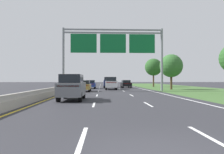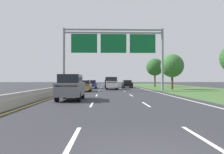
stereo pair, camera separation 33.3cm
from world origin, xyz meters
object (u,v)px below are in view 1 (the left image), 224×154
Objects in this scene: pickup_truck_navy at (109,83)px; roadside_tree_mid at (171,66)px; overhead_sign_gantry at (113,46)px; car_white_centre_lane_suv at (111,83)px; car_gold_left_lane_sedan at (84,86)px; car_black_right_lane_sedan at (126,84)px; car_blue_left_lane_sedan at (91,84)px; roadside_tree_far at (153,67)px; car_grey_left_lane_suv at (72,87)px.

roadside_tree_mid is at bearing -129.25° from pickup_truck_navy.
overhead_sign_gantry is 2.77× the size of pickup_truck_navy.
car_white_centre_lane_suv is 1.07× the size of car_gold_left_lane_sedan.
car_black_right_lane_sedan is 0.75× the size of roadside_tree_mid.
car_white_centre_lane_suv reaches higher than car_black_right_lane_sedan.
car_black_right_lane_sedan is 1.01× the size of car_gold_left_lane_sedan.
car_black_right_lane_sedan is at bearing -91.04° from pickup_truck_navy.
roadside_tree_mid is (13.82, -4.59, 3.19)m from car_blue_left_lane_sedan.
pickup_truck_navy is at bearing 88.10° from car_black_right_lane_sedan.
pickup_truck_navy reaches higher than car_gold_left_lane_sedan.
pickup_truck_navy is at bearing 141.59° from roadside_tree_mid.
car_black_right_lane_sedan is 11.15m from roadside_tree_mid.
roadside_tree_far is at bearing -54.90° from car_blue_left_lane_sedan.
car_grey_left_lane_suv is at bearing -179.46° from car_gold_left_lane_sedan.
car_white_centre_lane_suv is (0.18, -7.94, 0.02)m from pickup_truck_navy.
car_white_centre_lane_suv is 20.06m from car_grey_left_lane_suv.
roadside_tree_mid is (14.13, 19.40, 2.91)m from car_grey_left_lane_suv.
roadside_tree_mid is 0.91× the size of roadside_tree_far.
car_black_right_lane_sedan is at bearing -22.30° from car_white_centre_lane_suv.
roadside_tree_mid is (10.05, 4.32, -2.63)m from overhead_sign_gantry.
car_gold_left_lane_sedan is at bearing 163.55° from pickup_truck_navy.
car_grey_left_lane_suv reaches higher than car_gold_left_lane_sedan.
car_gold_left_lane_sedan is (-7.39, -13.84, 0.00)m from car_black_right_lane_sedan.
car_gold_left_lane_sedan is (-0.11, 13.77, -0.28)m from car_grey_left_lane_suv.
car_black_right_lane_sedan is 28.55m from car_grey_left_lane_suv.
car_blue_left_lane_sedan is at bearing 115.66° from car_black_right_lane_sedan.
car_black_right_lane_sedan and car_blue_left_lane_sedan have the same top height.
roadside_tree_mid is (6.84, -8.21, 3.19)m from car_black_right_lane_sedan.
overhead_sign_gantry is 7.20m from car_white_centre_lane_suv.
overhead_sign_gantry is 3.42× the size of car_gold_left_lane_sedan.
car_grey_left_lane_suv is at bearing 179.81° from car_blue_left_lane_sedan.
car_gold_left_lane_sedan is (-4.05, -5.91, -0.28)m from car_white_centre_lane_suv.
pickup_truck_navy reaches higher than car_blue_left_lane_sedan.
car_black_right_lane_sedan is at bearing -14.71° from car_grey_left_lane_suv.
car_blue_left_lane_sedan is (-6.98, -3.61, 0.00)m from car_black_right_lane_sedan.
roadside_tree_mid is 14.22m from roadside_tree_far.
car_blue_left_lane_sedan is 24.00m from car_grey_left_lane_suv.
car_white_centre_lane_suv is 1.06× the size of car_black_right_lane_sedan.
car_white_centre_lane_suv is (-0.13, 4.59, -5.54)m from overhead_sign_gantry.
roadside_tree_mid reaches higher than car_white_centre_lane_suv.
car_white_centre_lane_suv is at bearing -11.26° from car_grey_left_lane_suv.
roadside_tree_mid is at bearing -107.85° from car_blue_left_lane_sedan.
car_white_centre_lane_suv is 0.72× the size of roadside_tree_far.
overhead_sign_gantry is 21.25m from roadside_tree_far.
car_white_centre_lane_suv is 1.07× the size of car_blue_left_lane_sedan.
car_blue_left_lane_sedan is at bearing -145.44° from roadside_tree_far.
pickup_truck_navy is at bearing 1.86° from car_white_centre_lane_suv.
car_gold_left_lane_sedan is 24.78m from roadside_tree_far.
overhead_sign_gantry is at bearing -118.82° from roadside_tree_far.
overhead_sign_gantry is 11.29m from car_blue_left_lane_sedan.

